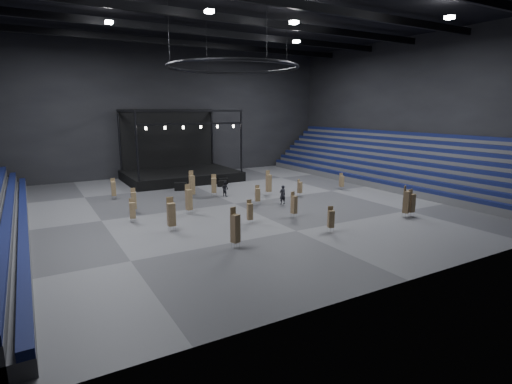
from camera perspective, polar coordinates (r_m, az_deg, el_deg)
floor at (r=39.63m, az=-3.11°, el=-1.67°), size 50.00×50.00×0.00m
ceiling at (r=39.57m, az=-3.43°, el=24.60°), size 50.00×42.00×0.20m
wall_back at (r=58.09m, az=-12.83°, el=11.26°), size 50.00×0.20×18.00m
wall_front at (r=21.97m, az=22.74°, el=10.42°), size 50.00×0.20×18.00m
wall_right at (r=54.61m, az=21.32°, el=10.76°), size 0.20×42.00×18.00m
bleachers_right at (r=53.54m, az=19.35°, el=3.07°), size 7.20×40.00×6.40m
stage at (r=54.11m, az=-10.96°, el=3.30°), size 14.00×10.00×9.20m
truss_ring at (r=38.76m, az=-3.33°, el=17.38°), size 12.30×12.30×5.15m
roof_girders at (r=39.40m, az=-3.41°, el=23.47°), size 49.00×30.35×0.70m
floodlights at (r=35.83m, az=-0.26°, el=23.70°), size 28.60×16.60×0.25m
flight_case_left at (r=46.79m, az=-10.74°, el=0.78°), size 1.53×1.14×0.92m
flight_case_mid at (r=48.50m, az=-4.88°, el=1.20°), size 1.09×0.58×0.71m
flight_case_right at (r=50.04m, az=-4.70°, el=1.56°), size 1.24×0.84×0.75m
chair_stack_0 at (r=34.46m, az=5.44°, el=-1.75°), size 0.51×0.51×2.26m
chair_stack_1 at (r=43.82m, az=-19.69°, el=0.49°), size 0.51×0.51×2.20m
chair_stack_2 at (r=30.98m, az=-12.02°, el=-3.06°), size 0.56×0.56×2.67m
chair_stack_3 at (r=42.30m, az=-9.13°, el=1.08°), size 0.51×0.51×2.90m
chair_stack_4 at (r=43.14m, az=6.27°, el=0.69°), size 0.53×0.53×1.81m
chair_stack_5 at (r=30.81m, az=10.65°, el=-3.75°), size 0.56×0.56×1.99m
chair_stack_6 at (r=42.74m, az=-6.04°, el=1.01°), size 0.70×0.70×2.40m
chair_stack_7 at (r=37.58m, az=-17.07°, el=-1.11°), size 0.48×0.48×2.24m
chair_stack_8 at (r=34.31m, az=-17.25°, el=-2.45°), size 0.51×0.51×2.02m
chair_stack_9 at (r=38.89m, az=0.23°, el=-0.34°), size 0.56×0.56×1.94m
chair_stack_10 at (r=47.34m, az=12.13°, el=1.56°), size 0.53×0.53×1.94m
chair_stack_11 at (r=43.19m, az=1.81°, el=1.33°), size 0.50×0.50×2.72m
chair_stack_12 at (r=26.73m, az=-2.99°, el=-5.11°), size 0.62×0.62×2.82m
chair_stack_13 at (r=35.82m, az=-9.58°, el=-1.02°), size 0.55×0.55×2.69m
chair_stack_14 at (r=36.61m, az=20.67°, el=-1.28°), size 0.64×0.64×2.78m
chair_stack_15 at (r=32.47m, az=-0.89°, el=-2.76°), size 0.48×0.48×1.99m
chair_stack_16 at (r=37.15m, az=21.32°, el=-1.41°), size 0.49×0.49×2.39m
man_center at (r=39.25m, az=3.81°, el=-0.40°), size 0.70×0.46×1.89m
crew_member at (r=42.93m, az=-4.45°, el=0.46°), size 0.87×0.97×1.63m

